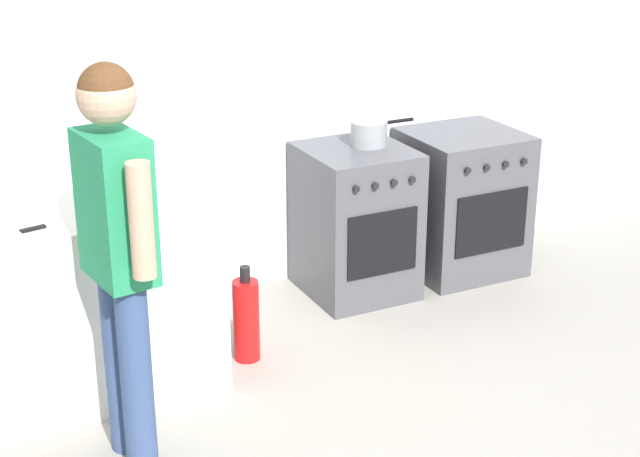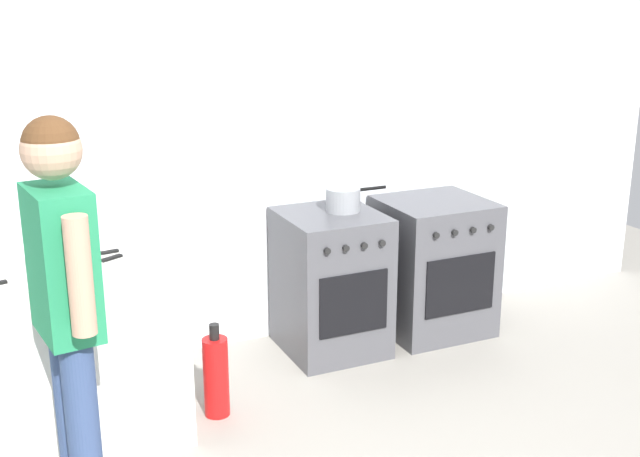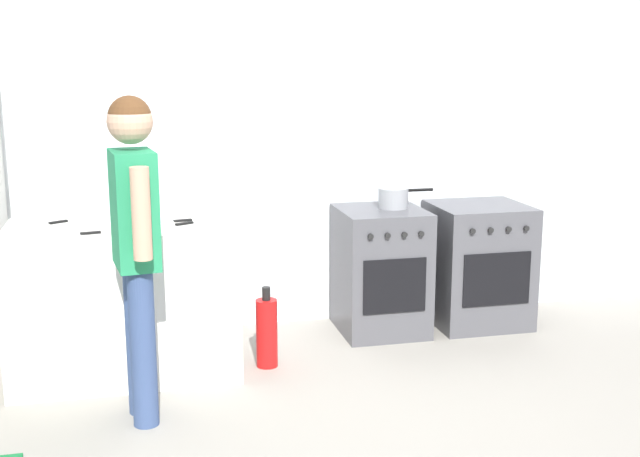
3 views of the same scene
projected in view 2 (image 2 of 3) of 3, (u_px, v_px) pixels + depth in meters
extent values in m
cube|color=silver|center=(251.00, 131.00, 4.71)|extent=(6.00, 0.10, 2.60)
cube|color=silver|center=(38.00, 356.00, 3.76)|extent=(1.30, 0.70, 0.90)
cube|color=#4C4C51|center=(331.00, 282.00, 4.77)|extent=(0.57, 0.60, 0.85)
cube|color=black|center=(354.00, 304.00, 4.51)|extent=(0.42, 0.01, 0.36)
cylinder|color=black|center=(320.00, 222.00, 4.50)|extent=(0.18, 0.18, 0.01)
cylinder|color=black|center=(360.00, 217.00, 4.60)|extent=(0.18, 0.18, 0.01)
cylinder|color=black|center=(303.00, 212.00, 4.71)|extent=(0.18, 0.18, 0.01)
cylinder|color=black|center=(342.00, 207.00, 4.81)|extent=(0.18, 0.18, 0.01)
cylinder|color=black|center=(327.00, 251.00, 4.34)|extent=(0.04, 0.02, 0.04)
cylinder|color=black|center=(346.00, 248.00, 4.39)|extent=(0.04, 0.02, 0.04)
cylinder|color=black|center=(364.00, 246.00, 4.43)|extent=(0.04, 0.02, 0.04)
cylinder|color=black|center=(382.00, 243.00, 4.48)|extent=(0.04, 0.02, 0.04)
cube|color=#4C4C51|center=(433.00, 266.00, 5.06)|extent=(0.64, 0.60, 0.85)
cube|color=black|center=(460.00, 285.00, 4.80)|extent=(0.48, 0.01, 0.36)
cylinder|color=black|center=(426.00, 209.00, 4.78)|extent=(0.20, 0.20, 0.01)
cylinder|color=black|center=(466.00, 203.00, 4.89)|extent=(0.20, 0.20, 0.01)
cylinder|color=black|center=(406.00, 199.00, 4.99)|extent=(0.20, 0.20, 0.01)
cylinder|color=black|center=(445.00, 195.00, 5.10)|extent=(0.20, 0.20, 0.01)
cylinder|color=black|center=(436.00, 235.00, 4.62)|extent=(0.04, 0.02, 0.04)
cylinder|color=black|center=(455.00, 233.00, 4.67)|extent=(0.04, 0.02, 0.04)
cylinder|color=black|center=(473.00, 230.00, 4.72)|extent=(0.04, 0.02, 0.04)
cylinder|color=black|center=(491.00, 227.00, 4.77)|extent=(0.04, 0.02, 0.04)
cylinder|color=gray|center=(343.00, 200.00, 4.69)|extent=(0.20, 0.20, 0.14)
cylinder|color=black|center=(372.00, 188.00, 4.75)|extent=(0.18, 0.02, 0.02)
cube|color=silver|center=(140.00, 250.00, 3.83)|extent=(0.21, 0.13, 0.01)
cube|color=black|center=(111.00, 258.00, 3.71)|extent=(0.11, 0.07, 0.01)
cube|color=silver|center=(85.00, 257.00, 3.74)|extent=(0.10, 0.04, 0.01)
cube|color=black|center=(107.00, 252.00, 3.79)|extent=(0.11, 0.04, 0.01)
cylinder|color=#384C7A|center=(84.00, 436.00, 3.16)|extent=(0.13, 0.13, 0.82)
cylinder|color=#384C7A|center=(73.00, 419.00, 3.29)|extent=(0.13, 0.13, 0.82)
cube|color=#268C59|center=(62.00, 263.00, 3.02)|extent=(0.24, 0.36, 0.58)
cylinder|color=tan|center=(80.00, 276.00, 2.82)|extent=(0.09, 0.09, 0.44)
cylinder|color=tan|center=(46.00, 241.00, 3.21)|extent=(0.09, 0.09, 0.44)
sphere|color=tan|center=(51.00, 150.00, 2.90)|extent=(0.22, 0.22, 0.22)
sphere|color=brown|center=(51.00, 144.00, 2.89)|extent=(0.21, 0.21, 0.21)
cylinder|color=red|center=(216.00, 377.00, 4.07)|extent=(0.13, 0.13, 0.42)
cylinder|color=black|center=(214.00, 332.00, 4.00)|extent=(0.05, 0.05, 0.08)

